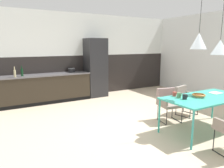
% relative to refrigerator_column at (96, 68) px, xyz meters
% --- Properties ---
extents(ground_plane, '(9.24, 9.24, 0.00)m').
position_rel_refrigerator_column_xyz_m(ground_plane, '(-0.19, -3.12, -0.99)').
color(ground_plane, '#C6B295').
extents(back_wall_splashback_dark, '(7.11, 0.12, 1.41)m').
position_rel_refrigerator_column_xyz_m(back_wall_splashback_dark, '(-0.19, 0.36, -0.29)').
color(back_wall_splashback_dark, black).
rests_on(back_wall_splashback_dark, ground).
extents(back_wall_panel_upper, '(7.11, 0.12, 1.41)m').
position_rel_refrigerator_column_xyz_m(back_wall_panel_upper, '(-0.19, 0.36, 1.12)').
color(back_wall_panel_upper, silver).
rests_on(back_wall_panel_upper, back_wall_splashback_dark).
extents(kitchen_counter, '(3.27, 0.63, 0.88)m').
position_rel_refrigerator_column_xyz_m(kitchen_counter, '(-1.98, -0.00, -0.55)').
color(kitchen_counter, '#2C251B').
rests_on(kitchen_counter, ground).
extents(refrigerator_column, '(0.67, 0.60, 1.98)m').
position_rel_refrigerator_column_xyz_m(refrigerator_column, '(0.00, 0.00, 0.00)').
color(refrigerator_column, '#232326').
rests_on(refrigerator_column, ground).
extents(dining_table, '(1.79, 0.90, 0.73)m').
position_rel_refrigerator_column_xyz_m(dining_table, '(0.63, -3.90, -0.30)').
color(dining_table, teal).
rests_on(dining_table, ground).
extents(armchair_corner_seat, '(0.56, 0.55, 0.76)m').
position_rel_refrigerator_column_xyz_m(armchair_corner_seat, '(0.44, -3.06, -0.50)').
color(armchair_corner_seat, gray).
rests_on(armchair_corner_seat, ground).
extents(armchair_far_side, '(0.58, 0.57, 0.73)m').
position_rel_refrigerator_column_xyz_m(armchair_far_side, '(1.12, -2.94, -0.52)').
color(armchair_far_side, gray).
rests_on(armchair_far_side, ground).
extents(fruit_bowl, '(0.26, 0.26, 0.07)m').
position_rel_refrigerator_column_xyz_m(fruit_bowl, '(0.47, -3.84, -0.22)').
color(fruit_bowl, '#B2662D').
rests_on(fruit_bowl, dining_table).
extents(open_book, '(0.24, 0.21, 0.02)m').
position_rel_refrigerator_column_xyz_m(open_book, '(1.10, -3.78, -0.25)').
color(open_book, white).
rests_on(open_book, dining_table).
extents(mug_wide_latte, '(0.12, 0.08, 0.09)m').
position_rel_refrigerator_column_xyz_m(mug_wide_latte, '(0.12, -3.54, -0.22)').
color(mug_wide_latte, '#B23D33').
rests_on(mug_wide_latte, dining_table).
extents(mug_white_ceramic, '(0.13, 0.09, 0.10)m').
position_rel_refrigerator_column_xyz_m(mug_white_ceramic, '(0.11, -3.81, -0.21)').
color(mug_white_ceramic, black).
rests_on(mug_white_ceramic, dining_table).
extents(mug_tall_blue, '(0.13, 0.08, 0.11)m').
position_rel_refrigerator_column_xyz_m(mug_tall_blue, '(0.09, -3.68, -0.21)').
color(mug_tall_blue, '#5B8456').
rests_on(mug_tall_blue, dining_table).
extents(cooking_pot, '(0.21, 0.21, 0.15)m').
position_rel_refrigerator_column_xyz_m(cooking_pot, '(-0.83, 0.08, -0.04)').
color(cooking_pot, black).
rests_on(cooking_pot, kitchen_counter).
extents(bottle_oil_tall, '(0.06, 0.06, 0.29)m').
position_rel_refrigerator_column_xyz_m(bottle_oil_tall, '(-2.56, -0.22, 0.00)').
color(bottle_oil_tall, tan).
rests_on(bottle_oil_tall, kitchen_counter).
extents(bottle_wine_green, '(0.06, 0.06, 0.30)m').
position_rel_refrigerator_column_xyz_m(bottle_wine_green, '(-2.36, -0.08, 0.01)').
color(bottle_wine_green, '#0F3319').
rests_on(bottle_wine_green, kitchen_counter).
extents(pendant_lamp_over_table_near, '(0.29, 0.29, 1.08)m').
position_rel_refrigerator_column_xyz_m(pendant_lamp_over_table_near, '(0.27, -3.90, 0.84)').
color(pendant_lamp_over_table_near, black).
extents(pendant_lamp_over_table_far, '(0.34, 0.34, 1.20)m').
position_rel_refrigerator_column_xyz_m(pendant_lamp_over_table_far, '(0.98, -3.85, 0.73)').
color(pendant_lamp_over_table_far, black).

